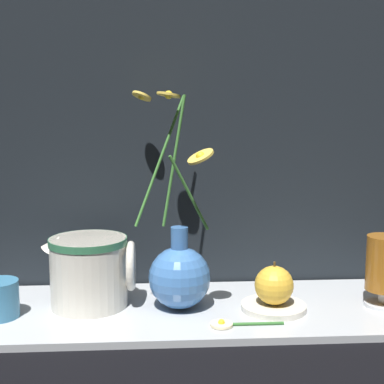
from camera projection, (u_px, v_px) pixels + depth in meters
ground_plane at (197, 314)px, 0.93m from camera, size 6.00×6.00×0.00m
shelf at (197, 310)px, 0.93m from camera, size 0.83×0.27×0.01m
backdrop_wall at (192, 3)px, 1.00m from camera, size 1.33×0.02×1.10m
vase_with_flowers at (179, 272)px, 0.92m from camera, size 0.14×0.20×0.37m
ceramic_pitcher at (90, 269)px, 0.93m from camera, size 0.16×0.13×0.13m
saucer_plate at (274, 307)px, 0.92m from camera, size 0.11×0.11×0.01m
orange_fruit at (274, 285)px, 0.91m from camera, size 0.07×0.07×0.07m
loose_daisy at (230, 324)px, 0.85m from camera, size 0.12×0.04×0.01m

